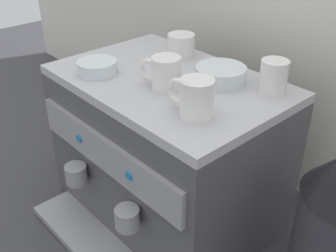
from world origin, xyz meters
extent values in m
plane|color=#38383D|center=(0.00, 0.00, 0.00)|extent=(4.00, 4.00, 0.00)
cube|color=silver|center=(0.00, 0.36, 0.53)|extent=(2.80, 0.03, 1.06)
cube|color=#4C4C51|center=(0.00, 0.00, 0.20)|extent=(0.57, 0.38, 0.39)
cube|color=#B7B7BC|center=(0.00, 0.00, 0.40)|extent=(0.57, 0.38, 0.02)
cube|color=#939399|center=(0.00, -0.20, 0.28)|extent=(0.52, 0.01, 0.09)
cylinder|color=#1E7AB7|center=(-0.10, -0.20, 0.28)|extent=(0.02, 0.01, 0.02)
cylinder|color=#1E7AB7|center=(0.10, -0.20, 0.28)|extent=(0.02, 0.01, 0.02)
cube|color=#939399|center=(0.00, -0.24, 0.01)|extent=(0.48, 0.12, 0.02)
cylinder|color=#939399|center=(-0.11, -0.22, 0.18)|extent=(0.06, 0.06, 0.05)
cylinder|color=#939399|center=(0.11, -0.22, 0.18)|extent=(0.06, 0.06, 0.05)
cylinder|color=white|center=(0.18, -0.08, 0.45)|extent=(0.07, 0.07, 0.08)
torus|color=white|center=(0.13, -0.09, 0.45)|extent=(0.06, 0.02, 0.06)
cylinder|color=white|center=(-0.09, 0.12, 0.44)|extent=(0.07, 0.07, 0.06)
torus|color=white|center=(-0.11, 0.16, 0.44)|extent=(0.04, 0.04, 0.05)
cylinder|color=white|center=(0.21, 0.12, 0.45)|extent=(0.06, 0.06, 0.08)
torus|color=white|center=(0.19, 0.16, 0.45)|extent=(0.04, 0.05, 0.05)
cylinder|color=white|center=(0.04, -0.04, 0.45)|extent=(0.07, 0.07, 0.08)
torus|color=white|center=(0.00, -0.06, 0.45)|extent=(0.06, 0.03, 0.05)
cylinder|color=silver|center=(-0.14, -0.11, 0.43)|extent=(0.10, 0.10, 0.03)
cylinder|color=silver|center=(-0.14, -0.11, 0.42)|extent=(0.05, 0.05, 0.01)
cylinder|color=silver|center=(0.10, 0.08, 0.43)|extent=(0.12, 0.12, 0.04)
cylinder|color=silver|center=(0.10, 0.08, 0.42)|extent=(0.07, 0.07, 0.01)
cylinder|color=#B7B7BC|center=(-0.42, -0.04, 0.07)|extent=(0.10, 0.10, 0.14)
camera|label=1|loc=(0.67, -0.61, 0.82)|focal=43.76mm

